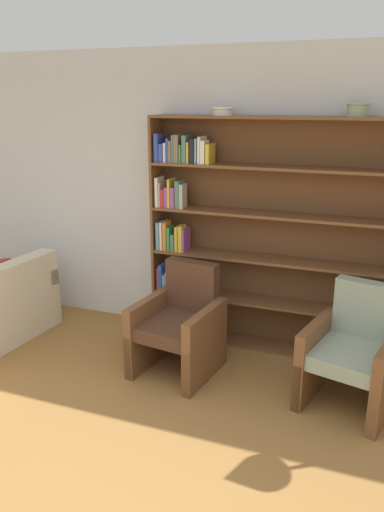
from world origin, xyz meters
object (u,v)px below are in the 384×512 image
bowl_cream (222,111)px  armchair_cushioned (353,354)px  bowl_stoneware (358,109)px  armchair_leather (180,325)px  bookshelf (259,236)px

bowl_cream → armchair_cushioned: 2.30m
bowl_stoneware → armchair_leather: 2.30m
armchair_cushioned → armchair_leather: bearing=14.1°
bowl_cream → armchair_leather: size_ratio=0.20×
bowl_stoneware → bowl_cream: bearing=180.0°
bookshelf → armchair_cushioned: size_ratio=2.62×
bookshelf → bowl_stoneware: 1.36m
bookshelf → bowl_cream: size_ratio=13.11×
bowl_cream → armchair_leather: 1.91m
bookshelf → bowl_cream: bowl_cream is taller
bookshelf → armchair_cushioned: (0.93, -0.71, -0.67)m
bowl_cream → bowl_stoneware: bowl_stoneware is taller
bookshelf → armchair_leather: bearing=-125.7°
armchair_leather → armchair_cushioned: bearing=-171.9°
armchair_cushioned → bookshelf: bearing=-23.1°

